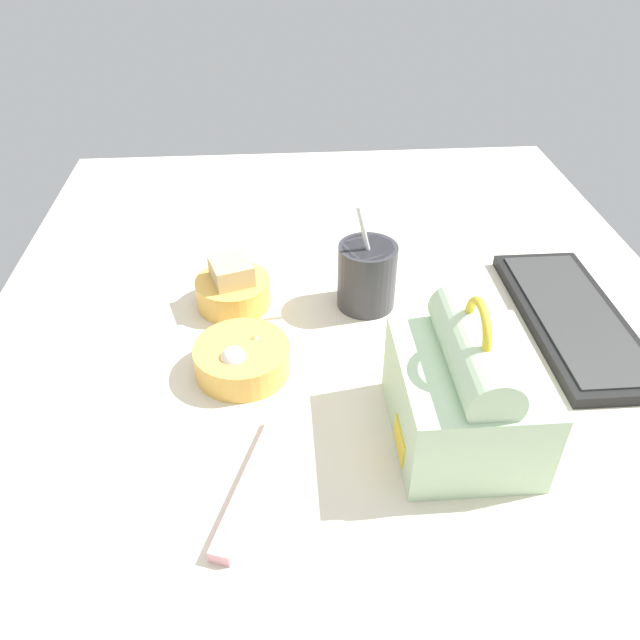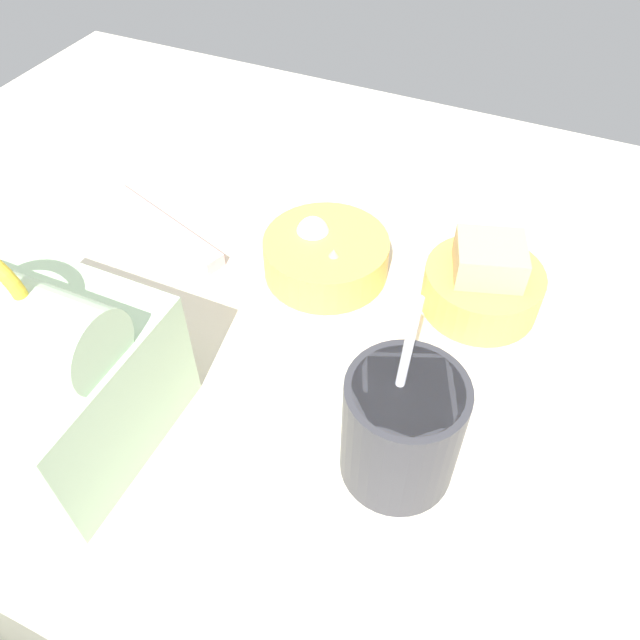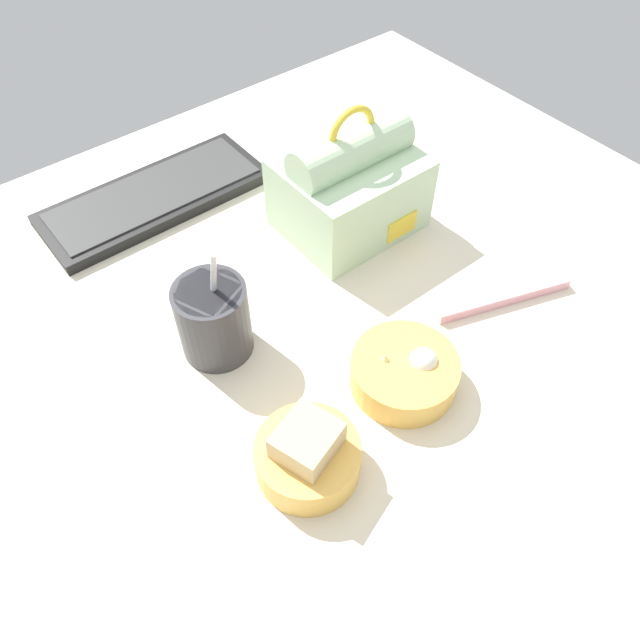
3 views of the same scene
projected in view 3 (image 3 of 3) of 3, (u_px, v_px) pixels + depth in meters
The scene contains 7 objects.
desk_surface at pixel (283, 344), 82.60cm from camera, with size 140.00×110.00×2.00cm.
keyboard at pixel (154, 197), 99.01cm from camera, with size 35.65×14.18×2.10cm.
lunch_bag at pixel (350, 186), 90.94cm from camera, with size 19.44×16.33×20.07cm.
soup_cup at pixel (213, 318), 76.98cm from camera, with size 9.15×9.15×17.58cm.
bento_bowl_sandwich at pixel (308, 455), 67.84cm from camera, with size 11.72×11.72×7.92cm.
bento_bowl_snacks at pixel (404, 372), 75.71cm from camera, with size 13.19×13.19×5.71cm.
chopstick_case at pixel (502, 296), 85.65cm from camera, with size 19.66×8.77×1.60cm.
Camera 3 is at (-27.50, -42.59, 66.47)cm, focal length 35.00 mm.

